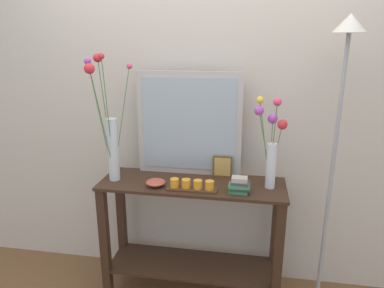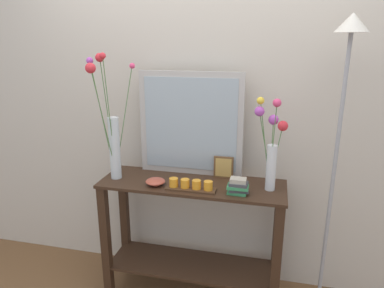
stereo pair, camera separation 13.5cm
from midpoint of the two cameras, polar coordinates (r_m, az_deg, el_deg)
name	(u,v)px [view 1 (the left image)]	position (r m, az deg, el deg)	size (l,w,h in m)	color
wall_back	(200,100)	(2.49, -0.32, 7.12)	(6.40, 0.08, 2.70)	beige
console_table	(192,229)	(2.49, -1.60, -13.52)	(1.22, 0.40, 0.85)	#382316
mirror_leaning	(189,124)	(2.39, -2.11, 3.20)	(0.71, 0.03, 0.71)	#B7B2AD
tall_vase_left	(110,132)	(2.34, -14.77, 1.81)	(0.22, 0.36, 0.83)	silver
vase_right	(271,143)	(2.21, 10.95, 0.09)	(0.20, 0.18, 0.58)	silver
candle_tray	(192,186)	(2.22, -1.77, -6.76)	(0.32, 0.09, 0.07)	#472D1C
picture_frame_small	(222,167)	(2.40, 3.33, -3.69)	(0.13, 0.01, 0.15)	brown
decorative_bowl	(156,182)	(2.29, -7.59, -6.17)	(0.13, 0.13, 0.04)	#B24C38
book_stack	(239,185)	(2.18, 5.91, -6.67)	(0.13, 0.10, 0.10)	#388E56
floor_lamp	(338,126)	(2.20, 20.85, 2.75)	(0.24, 0.24, 1.89)	#9E9EA3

